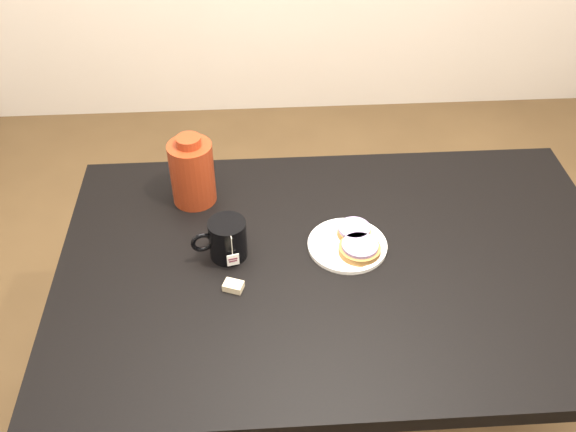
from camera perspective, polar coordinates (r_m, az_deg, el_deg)
The scene contains 8 objects.
ground_plane at distance 2.18m, azimuth 3.68°, elevation -18.19°, with size 4.00×4.00×0.00m, color brown.
table at distance 1.65m, azimuth 4.64°, elevation -6.03°, with size 1.40×0.90×0.75m.
plate at distance 1.63m, azimuth 5.30°, elevation -2.55°, with size 0.20×0.20×0.01m.
bagel_back at distance 1.64m, azimuth 5.89°, elevation -1.32°, with size 0.12×0.12×0.03m.
bagel_front at distance 1.60m, azimuth 6.39°, elevation -2.88°, with size 0.15×0.15×0.03m.
mug at distance 1.58m, azimuth -5.46°, elevation -2.05°, with size 0.15×0.11×0.10m.
teabag_pouch at distance 1.52m, azimuth -4.87°, elevation -6.23°, with size 0.04×0.03×0.02m, color #C6B793.
bagel_package at distance 1.73m, azimuth -8.52°, elevation 3.91°, with size 0.14×0.14×0.20m.
Camera 1 is at (-0.20, -1.13, 1.86)m, focal length 40.00 mm.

